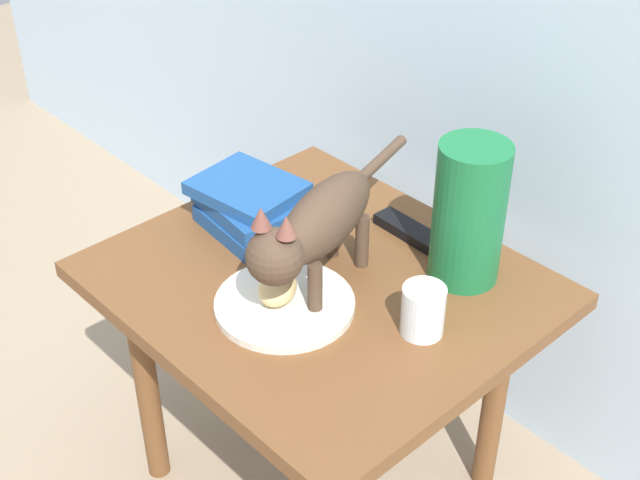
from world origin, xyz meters
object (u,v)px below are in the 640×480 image
book_stack (250,206)px  tv_remote (410,231)px  cat (316,226)px  candle_jar (423,313)px  side_table (320,309)px  bread_roll (278,288)px  green_vase (469,213)px  plate (285,304)px

book_stack → tv_remote: bearing=40.7°
cat → candle_jar: 0.22m
side_table → cat: bearing=-52.8°
bread_roll → green_vase: bearing=62.6°
book_stack → tv_remote: (0.23, 0.19, -0.04)m
bread_roll → cat: bearing=81.3°
book_stack → green_vase: green_vase is taller
book_stack → green_vase: (0.37, 0.17, 0.08)m
book_stack → side_table: bearing=-4.3°
book_stack → tv_remote: 0.30m
cat → candle_jar: cat is taller
side_table → cat: cat is taller
plate → side_table: bearing=101.0°
candle_jar → book_stack: bearing=-179.1°
cat → candle_jar: bearing=15.1°
side_table → plate: size_ratio=3.05×
side_table → book_stack: book_stack is taller
plate → candle_jar: (0.19, 0.12, 0.03)m
side_table → bread_roll: size_ratio=8.86×
bread_roll → book_stack: size_ratio=0.37×
cat → green_vase: 0.26m
side_table → tv_remote: tv_remote is taller
tv_remote → bread_roll: bearing=-89.6°
tv_remote → green_vase: bearing=-7.1°
plate → tv_remote: tv_remote is taller
side_table → tv_remote: 0.22m
cat → side_table: bearing=127.2°
side_table → book_stack: size_ratio=3.24×
bread_roll → tv_remote: bread_roll is taller
candle_jar → tv_remote: 0.27m
green_vase → book_stack: bearing=-155.0°
bread_roll → candle_jar: (0.20, 0.13, -0.00)m
cat → tv_remote: (-0.00, 0.24, -0.12)m
side_table → book_stack: (-0.21, 0.02, 0.11)m
cat → plate: bearing=-92.3°
bread_roll → tv_remote: 0.31m
plate → bread_roll: 0.03m
side_table → bread_roll: bearing=-84.3°
book_stack → candle_jar: size_ratio=2.57×
side_table → cat: size_ratio=1.53×
plate → candle_jar: candle_jar is taller
cat → candle_jar: size_ratio=5.46×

